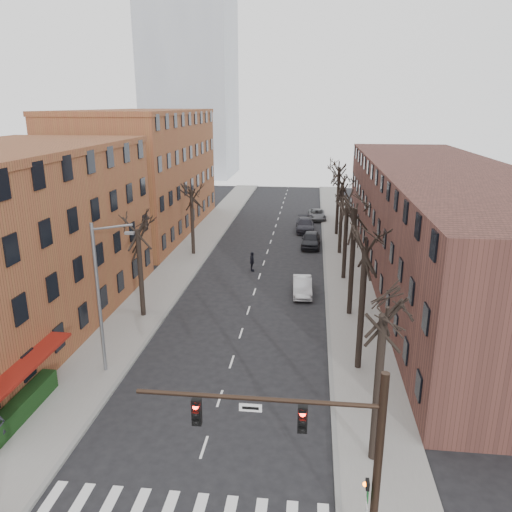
% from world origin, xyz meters
% --- Properties ---
extents(sidewalk_left, '(4.00, 90.00, 0.15)m').
position_xyz_m(sidewalk_left, '(-8.00, 35.00, 0.07)').
color(sidewalk_left, gray).
rests_on(sidewalk_left, ground).
extents(sidewalk_right, '(4.00, 90.00, 0.15)m').
position_xyz_m(sidewalk_right, '(8.00, 35.00, 0.07)').
color(sidewalk_right, gray).
rests_on(sidewalk_right, ground).
extents(building_left_near, '(12.00, 26.00, 12.00)m').
position_xyz_m(building_left_near, '(-16.00, 15.00, 6.00)').
color(building_left_near, brown).
rests_on(building_left_near, ground).
extents(building_left_far, '(12.00, 28.00, 14.00)m').
position_xyz_m(building_left_far, '(-16.00, 44.00, 7.00)').
color(building_left_far, brown).
rests_on(building_left_far, ground).
extents(building_right, '(12.00, 50.00, 10.00)m').
position_xyz_m(building_right, '(16.00, 30.00, 5.00)').
color(building_right, '#502C25').
rests_on(building_right, ground).
extents(office_tower, '(18.00, 18.00, 60.00)m').
position_xyz_m(office_tower, '(-22.00, 95.00, 30.00)').
color(office_tower, '#B2B7BF').
rests_on(office_tower, ground).
extents(awning_left, '(1.20, 7.00, 0.15)m').
position_xyz_m(awning_left, '(-9.40, 6.00, 0.00)').
color(awning_left, maroon).
rests_on(awning_left, ground).
extents(hedge, '(0.80, 6.00, 1.00)m').
position_xyz_m(hedge, '(-9.50, 5.00, 0.65)').
color(hedge, '#183813').
rests_on(hedge, sidewalk_left).
extents(tree_right_a, '(5.20, 5.20, 10.00)m').
position_xyz_m(tree_right_a, '(7.60, 4.00, 0.00)').
color(tree_right_a, black).
rests_on(tree_right_a, ground).
extents(tree_right_b, '(5.20, 5.20, 10.80)m').
position_xyz_m(tree_right_b, '(7.60, 12.00, 0.00)').
color(tree_right_b, black).
rests_on(tree_right_b, ground).
extents(tree_right_c, '(5.20, 5.20, 11.60)m').
position_xyz_m(tree_right_c, '(7.60, 20.00, 0.00)').
color(tree_right_c, black).
rests_on(tree_right_c, ground).
extents(tree_right_d, '(5.20, 5.20, 10.00)m').
position_xyz_m(tree_right_d, '(7.60, 28.00, 0.00)').
color(tree_right_d, black).
rests_on(tree_right_d, ground).
extents(tree_right_e, '(5.20, 5.20, 10.80)m').
position_xyz_m(tree_right_e, '(7.60, 36.00, 0.00)').
color(tree_right_e, black).
rests_on(tree_right_e, ground).
extents(tree_right_f, '(5.20, 5.20, 11.60)m').
position_xyz_m(tree_right_f, '(7.60, 44.00, 0.00)').
color(tree_right_f, black).
rests_on(tree_right_f, ground).
extents(tree_left_a, '(5.20, 5.20, 9.50)m').
position_xyz_m(tree_left_a, '(-7.60, 18.00, 0.00)').
color(tree_left_a, black).
rests_on(tree_left_a, ground).
extents(tree_left_b, '(5.20, 5.20, 9.50)m').
position_xyz_m(tree_left_b, '(-7.60, 34.00, 0.00)').
color(tree_left_b, black).
rests_on(tree_left_b, ground).
extents(signal_mast_arm, '(8.14, 0.30, 7.20)m').
position_xyz_m(signal_mast_arm, '(5.45, -1.00, 4.40)').
color(signal_mast_arm, black).
rests_on(signal_mast_arm, ground).
extents(streetlight, '(2.45, 0.22, 9.03)m').
position_xyz_m(streetlight, '(-7.03, 10.00, 5.01)').
color(streetlight, slate).
rests_on(streetlight, ground).
extents(silver_sedan, '(1.73, 4.41, 1.43)m').
position_xyz_m(silver_sedan, '(4.00, 23.87, 0.72)').
color(silver_sedan, '#B5B6BC').
rests_on(silver_sedan, ground).
extents(parked_car_near, '(2.20, 5.05, 1.69)m').
position_xyz_m(parked_car_near, '(4.59, 38.43, 0.85)').
color(parked_car_near, black).
rests_on(parked_car_near, ground).
extents(parked_car_mid, '(2.38, 5.46, 1.56)m').
position_xyz_m(parked_car_mid, '(3.80, 45.57, 0.78)').
color(parked_car_mid, '#22222A').
rests_on(parked_car_mid, ground).
extents(parked_car_far, '(2.60, 5.07, 1.37)m').
position_xyz_m(parked_car_far, '(5.30, 52.28, 0.68)').
color(parked_car_far, slate).
rests_on(parked_car_far, ground).
extents(pedestrian_crossing, '(0.69, 1.17, 1.86)m').
position_xyz_m(pedestrian_crossing, '(-0.86, 29.39, 0.93)').
color(pedestrian_crossing, black).
rests_on(pedestrian_crossing, ground).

